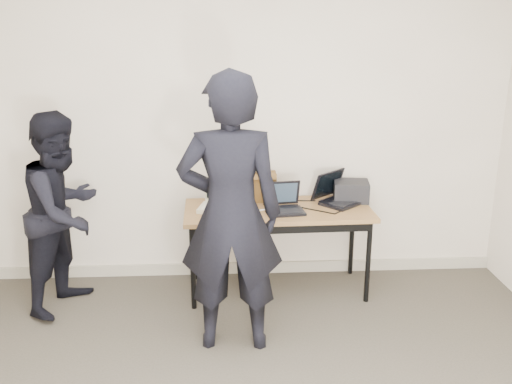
{
  "coord_description": "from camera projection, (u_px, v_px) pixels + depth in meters",
  "views": [
    {
      "loc": [
        -0.12,
        -2.44,
        2.19
      ],
      "look_at": [
        0.1,
        1.6,
        0.95
      ],
      "focal_mm": 40.0,
      "sensor_mm": 36.0,
      "label": 1
    }
  ],
  "objects": [
    {
      "name": "leather_satchel",
      "position": [
        254.0,
        186.0,
        4.75
      ],
      "size": [
        0.36,
        0.18,
        0.25
      ],
      "rotation": [
        0.0,
        0.0,
        -0.01
      ],
      "color": "brown",
      "rests_on": "desk"
    },
    {
      "name": "equipment_box",
      "position": [
        351.0,
        191.0,
        4.77
      ],
      "size": [
        0.32,
        0.28,
        0.16
      ],
      "primitive_type": "cube",
      "rotation": [
        0.0,
        0.0,
        -0.14
      ],
      "color": "black",
      "rests_on": "desk"
    },
    {
      "name": "power_brick",
      "position": [
        252.0,
        215.0,
        4.4
      ],
      "size": [
        0.08,
        0.05,
        0.03
      ],
      "primitive_type": "cube",
      "rotation": [
        0.0,
        0.0,
        -0.05
      ],
      "color": "black",
      "rests_on": "desk"
    },
    {
      "name": "laptop_beige",
      "position": [
        218.0,
        203.0,
        4.56
      ],
      "size": [
        0.34,
        0.33,
        0.23
      ],
      "rotation": [
        0.0,
        0.0,
        -0.23
      ],
      "color": "#BDB698",
      "rests_on": "desk"
    },
    {
      "name": "baseboard",
      "position": [
        241.0,
        268.0,
        5.1
      ],
      "size": [
        4.5,
        0.03,
        0.1
      ],
      "primitive_type": "cube",
      "color": "#A39C87",
      "rests_on": "ground"
    },
    {
      "name": "laptop_right",
      "position": [
        337.0,
        196.0,
        4.73
      ],
      "size": [
        0.48,
        0.48,
        0.25
      ],
      "rotation": [
        0.0,
        0.0,
        0.73
      ],
      "color": "black",
      "rests_on": "desk"
    },
    {
      "name": "laptop_center",
      "position": [
        284.0,
        205.0,
        4.52
      ],
      "size": [
        0.33,
        0.32,
        0.23
      ],
      "rotation": [
        0.0,
        0.0,
        0.13
      ],
      "color": "black",
      "rests_on": "desk"
    },
    {
      "name": "desk",
      "position": [
        278.0,
        216.0,
        4.6
      ],
      "size": [
        1.52,
        0.69,
        0.72
      ],
      "rotation": [
        0.0,
        0.0,
        0.03
      ],
      "color": "brown",
      "rests_on": "ground"
    },
    {
      "name": "person_typist",
      "position": [
        230.0,
        215.0,
        3.74
      ],
      "size": [
        0.7,
        0.47,
        1.9
      ],
      "primitive_type": "imported",
      "rotation": [
        0.0,
        0.0,
        3.12
      ],
      "color": "black",
      "rests_on": "ground"
    },
    {
      "name": "room",
      "position": [
        253.0,
        211.0,
        2.58
      ],
      "size": [
        4.6,
        4.6,
        2.8
      ],
      "color": "#3E392F",
      "rests_on": "ground"
    },
    {
      "name": "tissue",
      "position": [
        258.0,
        168.0,
        4.71
      ],
      "size": [
        0.14,
        0.11,
        0.08
      ],
      "primitive_type": "ellipsoid",
      "rotation": [
        0.0,
        0.0,
        0.05
      ],
      "color": "white",
      "rests_on": "leather_satchel"
    },
    {
      "name": "person_observer",
      "position": [
        64.0,
        212.0,
        4.34
      ],
      "size": [
        0.82,
        0.91,
        1.54
      ],
      "primitive_type": "imported",
      "rotation": [
        0.0,
        0.0,
        1.19
      ],
      "color": "black",
      "rests_on": "ground"
    },
    {
      "name": "cables",
      "position": [
        284.0,
        209.0,
        4.57
      ],
      "size": [
        1.14,
        0.41,
        0.01
      ],
      "rotation": [
        0.0,
        0.0,
        -0.16
      ],
      "color": "silver",
      "rests_on": "desk"
    }
  ]
}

